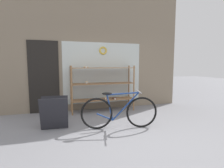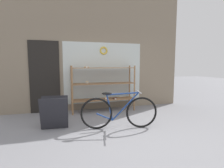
% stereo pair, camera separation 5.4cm
% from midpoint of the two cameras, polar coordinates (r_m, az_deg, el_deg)
% --- Properties ---
extents(ground_plane, '(30.00, 30.00, 0.00)m').
position_cam_midpoint_polar(ground_plane, '(3.40, 3.83, -18.21)').
color(ground_plane, gray).
extents(storefront_facade, '(5.64, 0.13, 3.90)m').
position_cam_midpoint_polar(storefront_facade, '(5.59, -5.78, 11.24)').
color(storefront_facade, gray).
rests_on(storefront_facade, ground_plane).
extents(display_case, '(1.90, 0.46, 1.38)m').
position_cam_midpoint_polar(display_case, '(5.28, -3.37, -0.21)').
color(display_case, '#8E6642').
rests_on(display_case, ground_plane).
extents(bicycle, '(1.68, 0.48, 0.83)m').
position_cam_midpoint_polar(bicycle, '(3.90, 1.96, -9.09)').
color(bicycle, black).
rests_on(bicycle, ground_plane).
extents(sandwich_board, '(0.60, 0.42, 0.71)m').
position_cam_midpoint_polar(sandwich_board, '(4.07, -18.68, -8.96)').
color(sandwich_board, '#232328').
rests_on(sandwich_board, ground_plane).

